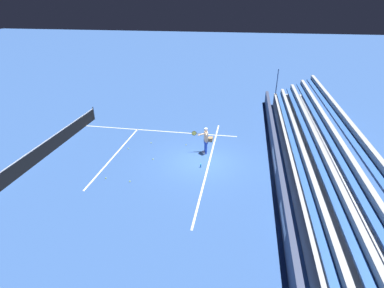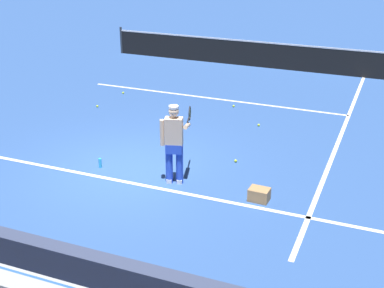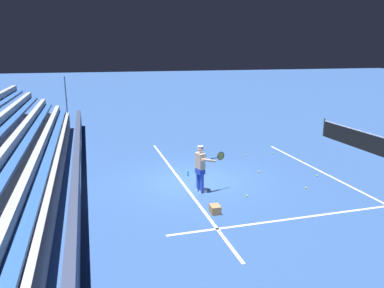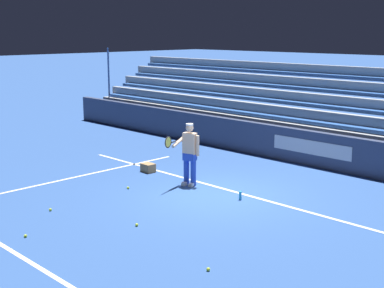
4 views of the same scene
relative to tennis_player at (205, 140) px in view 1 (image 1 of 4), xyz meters
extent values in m
plane|color=#2D5193|center=(-1.20, 0.09, -0.89)|extent=(160.00, 160.00, 0.00)
cube|color=white|center=(-1.20, -0.41, -0.89)|extent=(12.00, 0.10, 0.01)
cube|color=white|center=(2.91, 4.09, -0.89)|extent=(0.10, 12.00, 0.01)
cube|color=white|center=(-1.20, 5.59, -0.89)|extent=(8.22, 0.10, 0.01)
cube|color=#384260|center=(-1.20, -4.29, -0.34)|extent=(25.22, 0.24, 1.10)
cube|color=silver|center=(-1.19, -4.16, -0.29)|extent=(2.80, 0.01, 0.44)
cube|color=silver|center=(-6.50, -4.16, -0.29)|extent=(2.20, 0.01, 0.40)
cube|color=#9EA3A8|center=(-1.20, -6.49, -0.34)|extent=(23.96, 3.20, 1.10)
cube|color=#2D5BAD|center=(-1.20, -5.29, 0.29)|extent=(23.48, 0.40, 0.12)
cube|color=#9EA3A8|center=(-1.20, -5.57, 0.43)|extent=(23.96, 0.24, 0.45)
cube|color=#2D5BAD|center=(-1.20, -6.09, 0.74)|extent=(23.48, 0.40, 0.12)
cube|color=#9EA3A8|center=(-1.20, -6.37, 0.88)|extent=(23.96, 0.24, 0.45)
cube|color=#2D5BAD|center=(-1.20, -6.89, 1.19)|extent=(23.48, 0.40, 0.12)
cube|color=#9EA3A8|center=(-1.20, -7.17, 1.33)|extent=(23.96, 0.24, 0.45)
cube|color=#2D5BAD|center=(-1.20, -7.69, 1.64)|extent=(23.48, 0.40, 0.12)
cube|color=#9EA3A8|center=(-1.20, -7.97, 1.78)|extent=(23.96, 0.24, 0.45)
cylinder|color=#4C70B2|center=(10.42, -4.99, 0.81)|extent=(0.08, 0.08, 3.40)
cylinder|color=blue|center=(-0.10, -0.06, -0.45)|extent=(0.15, 0.15, 0.88)
cylinder|color=blue|center=(0.11, 0.00, -0.45)|extent=(0.15, 0.15, 0.88)
cube|color=white|center=(-0.12, 0.00, -0.85)|extent=(0.18, 0.30, 0.09)
cube|color=white|center=(0.09, 0.06, -0.85)|extent=(0.18, 0.30, 0.09)
cube|color=blue|center=(0.00, -0.03, -0.09)|extent=(0.39, 0.31, 0.20)
cube|color=beige|center=(0.00, -0.03, 0.28)|extent=(0.40, 0.30, 0.58)
sphere|color=beige|center=(0.00, -0.02, 0.71)|extent=(0.21, 0.21, 0.21)
cylinder|color=white|center=(0.00, -0.02, 0.80)|extent=(0.20, 0.20, 0.05)
cylinder|color=beige|center=(-0.23, -0.10, 0.24)|extent=(0.09, 0.09, 0.56)
cylinder|color=beige|center=(0.18, 0.23, 0.33)|extent=(0.25, 0.59, 0.24)
cylinder|color=black|center=(0.12, 0.46, 0.38)|extent=(0.11, 0.30, 0.03)
torus|color=black|center=(0.04, 0.73, 0.42)|extent=(0.11, 0.31, 0.31)
cylinder|color=#D6D14C|center=(0.04, 0.73, 0.42)|extent=(0.08, 0.26, 0.27)
cube|color=#A87F51|center=(1.87, -0.11, -0.76)|extent=(0.41, 0.32, 0.26)
sphere|color=#CCE533|center=(0.77, 3.84, -0.86)|extent=(0.07, 0.07, 0.07)
sphere|color=#CCE533|center=(-1.46, 3.04, -0.86)|extent=(0.07, 0.07, 0.07)
sphere|color=#CCE533|center=(-0.34, 5.06, -0.86)|extent=(0.07, 0.07, 0.07)
sphere|color=#CCE533|center=(-4.00, 4.97, -0.86)|extent=(0.07, 0.07, 0.07)
sphere|color=#CCE533|center=(-4.08, 3.54, -0.86)|extent=(0.07, 0.07, 0.07)
sphere|color=#CCE533|center=(0.89, 1.43, -0.86)|extent=(0.07, 0.07, 0.07)
cylinder|color=#33B2E5|center=(-1.84, 0.01, -0.78)|extent=(0.07, 0.07, 0.22)
cylinder|color=#33383D|center=(4.30, 9.76, -0.36)|extent=(0.09, 0.09, 1.07)
cube|color=black|center=(-1.20, 9.76, -0.44)|extent=(11.00, 0.02, 0.91)
cube|color=white|center=(-1.20, 9.76, 0.04)|extent=(11.00, 0.04, 0.05)
camera|label=1|loc=(-16.91, -2.16, 7.98)|focal=28.00mm
camera|label=2|loc=(4.15, -9.26, 4.32)|focal=50.00mm
camera|label=3|loc=(12.16, -3.79, 4.07)|focal=35.00mm
camera|label=4|loc=(-10.09, 9.93, 3.26)|focal=50.00mm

